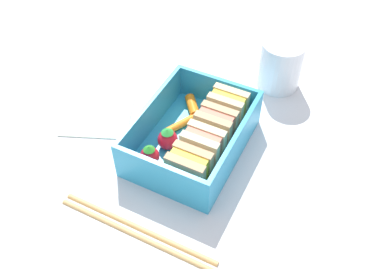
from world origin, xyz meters
The scene contains 14 objects.
ground_plane centered at (0.00, 0.00, -1.00)cm, with size 120.00×120.00×2.00cm, color silver.
bento_tray centered at (0.00, 0.00, 0.60)cm, with size 17.81×13.29×1.20cm, color #2E9FD0.
bento_rim centered at (0.00, 0.00, 3.63)cm, with size 17.81×13.29×4.85cm.
sandwich_left centered at (-6.00, 2.59, 3.67)cm, with size 3.32×5.17×4.94cm.
sandwich_center_left centered at (-2.00, 2.59, 3.67)cm, with size 3.32×5.17×4.94cm.
sandwich_center centered at (2.00, 2.59, 3.67)cm, with size 3.32×5.17×4.94cm.
sandwich_center_right centered at (6.00, 2.59, 3.67)cm, with size 3.32×5.17×4.94cm.
carrot_stick_far_left centered at (-5.76, -2.82, 1.93)cm, with size 1.46×1.46×3.84cm, color orange.
carrot_stick_left centered at (-2.17, -2.57, 1.72)cm, with size 1.05×1.05×5.37cm, color orange.
strawberry_left centered at (2.20, -2.54, 2.71)cm, with size 2.78×2.78×3.38cm.
strawberry_far_left centered at (5.66, -3.31, 2.61)cm, with size 2.57×2.57×3.17cm.
chopstick_pair centered at (14.75, 0.43, 0.35)cm, with size 1.70×20.76×0.70cm.
drinking_glass centered at (-18.24, 6.23, 3.94)cm, with size 6.62×6.62×7.88cm, color white.
folded_napkin centered at (-0.43, -15.70, 0.20)cm, with size 10.56×9.87×0.40cm, color silver.
Camera 1 is at (34.91, 17.42, 45.35)cm, focal length 40.00 mm.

